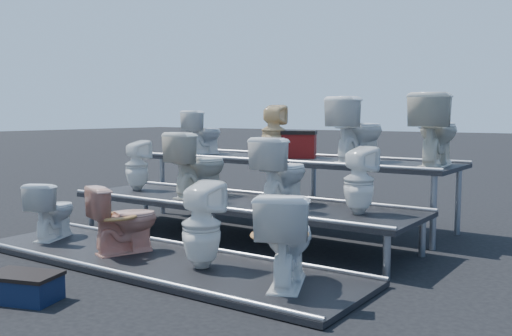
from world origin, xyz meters
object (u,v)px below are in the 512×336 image
Objects in this scene: step_stool at (24,289)px; toilet_9 at (274,131)px; toilet_6 at (282,171)px; toilet_10 at (358,130)px; red_crate at (299,146)px; toilet_11 at (435,130)px; toilet_5 at (198,164)px; toilet_0 at (52,210)px; toilet_1 at (124,219)px; toilet_4 at (137,165)px; toilet_2 at (202,225)px; toilet_8 at (204,132)px; toilet_3 at (286,238)px; toilet_7 at (359,181)px.

toilet_9 is at bearing 75.06° from step_stool.
toilet_6 is 0.94× the size of toilet_10.
toilet_10 reaches higher than red_crate.
toilet_11 is at bearing 45.39° from step_stool.
red_crate is 4.26m from step_stool.
toilet_9 is 1.23m from toilet_10.
red_crate is at bearing -10.02° from toilet_11.
toilet_5 is 0.98× the size of toilet_10.
toilet_11 reaches higher than toilet_5.
toilet_1 is (1.16, 0.00, 0.02)m from toilet_0.
toilet_2 is at bearing 152.34° from toilet_4.
toilet_6 is at bearing -176.87° from toilet_4.
toilet_5 is (-1.14, 1.30, 0.40)m from toilet_2.
toilet_8 is 2.46m from toilet_10.
toilet_6 reaches higher than toilet_3.
toilet_7 reaches higher than toilet_0.
toilet_7 is (2.08, 0.00, -0.05)m from toilet_5.
toilet_3 is 1.46× the size of step_stool.
toilet_0 is 2.72m from toilet_8.
toilet_10 reaches higher than toilet_1.
toilet_1 is 1.79m from toilet_4.
toilet_1 is 0.96× the size of toilet_9.
toilet_1 is 1.02× the size of toilet_7.
toilet_6 is at bearing -97.88° from toilet_2.
toilet_11 is 1.93m from red_crate.
toilet_1 is 2.73m from toilet_9.
toilet_11 is at bearing 166.06° from toilet_9.
toilet_3 is at bearing 160.24° from toilet_4.
red_crate is (-1.56, 1.50, 0.22)m from toilet_7.
toilet_4 reaches higher than toilet_0.
toilet_3 is 1.16× the size of toilet_7.
toilet_7 is 0.94× the size of toilet_9.
toilet_7 is at bearing 130.93° from toilet_9.
toilet_0 is at bearing 56.69° from toilet_5.
toilet_8 reaches higher than step_stool.
step_stool is at bearing 122.78° from toilet_4.
toilet_5 is 0.94× the size of toilet_11.
toilet_11 is at bearing -94.65° from toilet_7.
toilet_5 is 1.04× the size of toilet_6.
step_stool is at bearing 17.48° from toilet_3.
toilet_8 is 0.80× the size of toilet_10.
toilet_7 is 1.43m from toilet_11.
toilet_7 is (0.94, 1.30, 0.34)m from toilet_2.
toilet_1 is 1.06× the size of toilet_4.
toilet_9 reaches higher than toilet_4.
toilet_8 is 1.23m from toilet_9.
toilet_7 is (0.90, 0.00, -0.04)m from toilet_6.
toilet_6 is 1.70× the size of red_crate.
toilet_5 is 1.22× the size of toilet_8.
toilet_4 is at bearing 39.40° from toilet_10.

